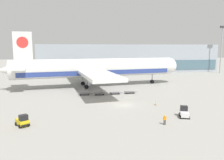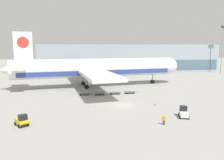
{
  "view_description": "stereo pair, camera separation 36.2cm",
  "coord_description": "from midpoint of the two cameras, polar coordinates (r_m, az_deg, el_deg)",
  "views": [
    {
      "loc": [
        -10.21,
        -45.43,
        12.52
      ],
      "look_at": [
        -1.17,
        10.91,
        4.0
      ],
      "focal_mm": 35.0,
      "sensor_mm": 36.0,
      "label": 1
    },
    {
      "loc": [
        -9.85,
        -45.49,
        12.52
      ],
      "look_at": [
        -1.17,
        10.91,
        4.0
      ],
      "focal_mm": 35.0,
      "sensor_mm": 36.0,
      "label": 2
    }
  ],
  "objects": [
    {
      "name": "baggage_dolly_lead",
      "position": [
        58.52,
        -7.03,
        -3.54
      ],
      "size": [
        3.7,
        1.51,
        0.48
      ],
      "rotation": [
        0.0,
        0.0,
        0.0
      ],
      "color": "#56565B",
      "rests_on": "ground_plane"
    },
    {
      "name": "baggage_dolly_second",
      "position": [
        58.33,
        -3.1,
        -3.52
      ],
      "size": [
        3.7,
        1.51,
        0.48
      ],
      "rotation": [
        0.0,
        0.0,
        0.0
      ],
      "color": "#56565B",
      "rests_on": "ground_plane"
    },
    {
      "name": "terminal_building",
      "position": [
        114.88,
        4.53,
        5.71
      ],
      "size": [
        90.0,
        18.2,
        14.0
      ],
      "color": "#9EA8B2",
      "rests_on": "ground_plane"
    },
    {
      "name": "baggage_dolly_third",
      "position": [
        59.12,
        0.97,
        -3.35
      ],
      "size": [
        3.7,
        1.51,
        0.48
      ],
      "rotation": [
        0.0,
        0.0,
        0.0
      ],
      "color": "#56565B",
      "rests_on": "ground_plane"
    },
    {
      "name": "light_mast",
      "position": [
        119.22,
        27.0,
        7.91
      ],
      "size": [
        2.8,
        0.5,
        22.76
      ],
      "color": "#9EA0A5",
      "rests_on": "ground_plane"
    },
    {
      "name": "traffic_cone_near",
      "position": [
        49.03,
        11.39,
        -6.01
      ],
      "size": [
        0.4,
        0.4,
        0.78
      ],
      "color": "black",
      "rests_on": "ground_plane"
    },
    {
      "name": "airplane_main",
      "position": [
        70.12,
        -4.34,
        3.0
      ],
      "size": [
        57.88,
        48.64,
        17.0
      ],
      "rotation": [
        0.0,
        0.0,
        0.14
      ],
      "color": "white",
      "rests_on": "ground_plane"
    },
    {
      "name": "baggage_tug_foreground",
      "position": [
        38.41,
        -22.23,
        -9.81
      ],
      "size": [
        2.59,
        2.81,
        2.0
      ],
      "rotation": [
        0.0,
        0.0,
        -0.98
      ],
      "color": "yellow",
      "rests_on": "ground_plane"
    },
    {
      "name": "baggage_tug_mid",
      "position": [
        41.88,
        18.45,
        -8.1
      ],
      "size": [
        2.25,
        2.75,
        2.0
      ],
      "rotation": [
        0.0,
        0.0,
        1.25
      ],
      "color": "silver",
      "rests_on": "ground_plane"
    },
    {
      "name": "ground_crew_far",
      "position": [
        37.09,
        13.68,
        -9.9
      ],
      "size": [
        0.57,
        0.24,
        1.67
      ],
      "rotation": [
        0.0,
        0.0,
        6.22
      ],
      "color": "black",
      "rests_on": "ground_plane"
    },
    {
      "name": "ground_plane",
      "position": [
        48.21,
        3.59,
        -6.58
      ],
      "size": [
        400.0,
        400.0,
        0.0
      ],
      "primitive_type": "plane",
      "color": "#9E9B93"
    },
    {
      "name": "baggage_dolly_trail",
      "position": [
        60.3,
        4.87,
        -3.14
      ],
      "size": [
        3.7,
        1.51,
        0.48
      ],
      "rotation": [
        0.0,
        0.0,
        0.0
      ],
      "color": "#56565B",
      "rests_on": "ground_plane"
    }
  ]
}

